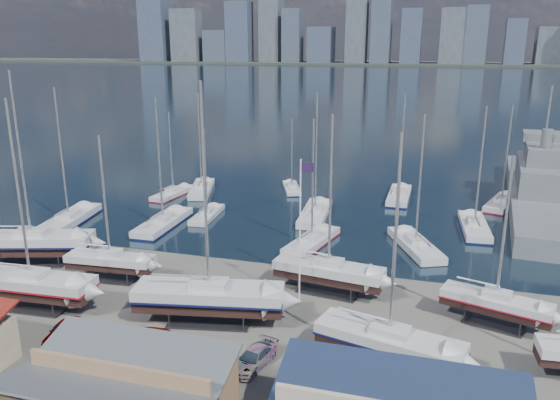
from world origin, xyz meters
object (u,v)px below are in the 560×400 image
(naval_ship_east, at_px, (538,193))
(car_a, at_px, (63,331))
(flagpole, at_px, (301,222))
(sailboat_cradle_0, at_px, (32,243))

(naval_ship_east, bearing_deg, car_a, 145.50)
(car_a, relative_size, flagpole, 0.30)
(sailboat_cradle_0, height_order, flagpole, sailboat_cradle_0)
(sailboat_cradle_0, bearing_deg, flagpole, -19.14)
(flagpole, bearing_deg, naval_ship_east, 57.36)
(car_a, bearing_deg, naval_ship_east, 45.09)
(sailboat_cradle_0, bearing_deg, naval_ship_east, 18.13)
(sailboat_cradle_0, relative_size, flagpole, 1.52)
(naval_ship_east, bearing_deg, flagpole, 152.34)
(flagpole, bearing_deg, car_a, -145.77)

